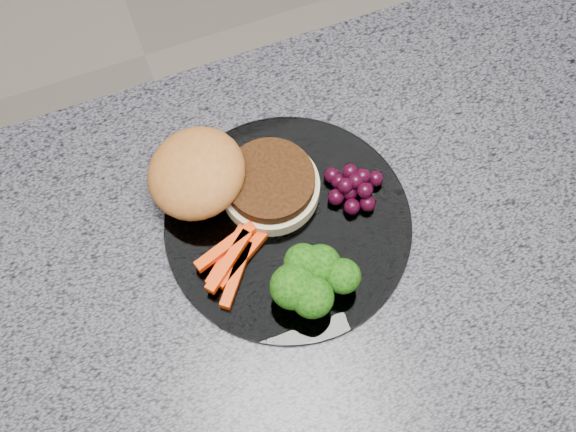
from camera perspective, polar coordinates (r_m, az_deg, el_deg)
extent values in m
cube|color=#50301B|center=(1.27, -0.27, -12.59)|extent=(1.20, 0.60, 0.86)
cube|color=#555560|center=(0.83, -0.41, -6.54)|extent=(1.20, 0.60, 0.04)
cylinder|color=white|center=(0.84, 0.00, -0.63)|extent=(0.26, 0.26, 0.01)
cylinder|color=beige|center=(0.84, -1.26, 2.02)|extent=(0.12, 0.12, 0.02)
cylinder|color=#3C1F0B|center=(0.83, -1.29, 2.54)|extent=(0.11, 0.11, 0.02)
ellipsoid|color=#A8612A|center=(0.83, -6.50, 2.82)|extent=(0.12, 0.12, 0.06)
cube|color=#F03A04|center=(0.82, -4.33, -2.82)|extent=(0.06, 0.06, 0.01)
cube|color=#F03A04|center=(0.82, -3.33, -3.08)|extent=(0.07, 0.05, 0.01)
cube|color=#F03A04|center=(0.81, -3.69, -4.17)|extent=(0.05, 0.06, 0.01)
cube|color=#F03A04|center=(0.81, -4.46, -2.18)|extent=(0.07, 0.03, 0.01)
cube|color=#F03A04|center=(0.81, -4.24, -3.23)|extent=(0.06, 0.05, 0.01)
cylinder|color=#55802E|center=(0.80, 0.38, -5.61)|extent=(0.02, 0.02, 0.02)
ellipsoid|color=#0B3907|center=(0.78, 0.39, -5.04)|extent=(0.05, 0.05, 0.04)
cylinder|color=#55802E|center=(0.81, 2.27, -3.99)|extent=(0.01, 0.01, 0.02)
ellipsoid|color=#0B3907|center=(0.79, 2.33, -3.43)|extent=(0.04, 0.04, 0.04)
cylinder|color=#55802E|center=(0.80, 1.70, -6.31)|extent=(0.01, 0.01, 0.02)
ellipsoid|color=#0B3907|center=(0.77, 1.75, -5.79)|extent=(0.04, 0.04, 0.04)
cylinder|color=#55802E|center=(0.81, 3.83, -4.80)|extent=(0.01, 0.01, 0.02)
ellipsoid|color=#0B3907|center=(0.79, 3.93, -4.29)|extent=(0.04, 0.04, 0.03)
cylinder|color=#55802E|center=(0.81, 1.05, -3.84)|extent=(0.01, 0.01, 0.02)
ellipsoid|color=#0B3907|center=(0.79, 1.07, -3.29)|extent=(0.04, 0.04, 0.03)
sphere|color=black|center=(0.85, 4.42, 1.69)|extent=(0.02, 0.02, 0.02)
sphere|color=black|center=(0.85, 5.52, 1.91)|extent=(0.02, 0.02, 0.02)
sphere|color=black|center=(0.85, 5.00, 2.80)|extent=(0.02, 0.02, 0.02)
sphere|color=black|center=(0.85, 3.66, 2.48)|extent=(0.02, 0.02, 0.02)
sphere|color=black|center=(0.84, 3.43, 1.36)|extent=(0.02, 0.02, 0.02)
sphere|color=black|center=(0.84, 4.57, 0.68)|extent=(0.02, 0.02, 0.02)
sphere|color=black|center=(0.84, 5.68, 0.90)|extent=(0.02, 0.02, 0.02)
sphere|color=black|center=(0.86, 6.23, 2.68)|extent=(0.02, 0.02, 0.02)
sphere|color=black|center=(0.85, 3.16, 2.92)|extent=(0.02, 0.02, 0.02)
sphere|color=black|center=(0.84, 4.84, 2.52)|extent=(0.02, 0.02, 0.02)
sphere|color=black|center=(0.83, 4.10, 2.19)|extent=(0.02, 0.02, 0.02)
sphere|color=black|center=(0.83, 5.49, 1.84)|extent=(0.02, 0.02, 0.02)
sphere|color=black|center=(0.84, 4.45, 3.20)|extent=(0.02, 0.02, 0.02)
sphere|color=black|center=(0.84, 5.33, 2.85)|extent=(0.02, 0.02, 0.02)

